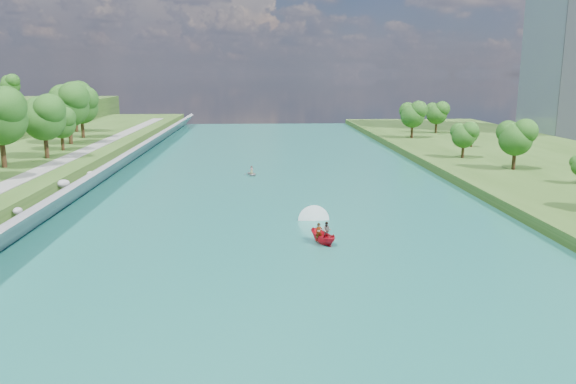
{
  "coord_description": "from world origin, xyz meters",
  "views": [
    {
      "loc": [
        -2.15,
        -52.08,
        16.57
      ],
      "look_at": [
        1.3,
        14.86,
        2.5
      ],
      "focal_mm": 35.0,
      "sensor_mm": 36.0,
      "label": 1
    }
  ],
  "objects": [
    {
      "name": "raft",
      "position": [
        -3.47,
        40.14,
        0.45
      ],
      "size": [
        2.76,
        3.34,
        1.55
      ],
      "rotation": [
        0.0,
        0.0,
        0.27
      ],
      "color": "gray",
      "rests_on": "river_water"
    },
    {
      "name": "trees_east",
      "position": [
        39.05,
        37.75,
        5.98
      ],
      "size": [
        16.93,
        140.56,
        10.32
      ],
      "color": "#184913",
      "rests_on": "berm_east"
    },
    {
      "name": "ground",
      "position": [
        0.0,
        0.0,
        0.0
      ],
      "size": [
        260.0,
        260.0,
        0.0
      ],
      "primitive_type": "plane",
      "color": "#2D5119",
      "rests_on": "ground"
    },
    {
      "name": "river_water",
      "position": [
        0.0,
        20.0,
        0.05
      ],
      "size": [
        55.0,
        240.0,
        0.1
      ],
      "primitive_type": "cube",
      "color": "#1A665F",
      "rests_on": "ground"
    },
    {
      "name": "riverside_path",
      "position": [
        -32.5,
        20.0,
        3.55
      ],
      "size": [
        3.0,
        200.0,
        0.1
      ],
      "primitive_type": "cube",
      "color": "gray",
      "rests_on": "berm_west"
    },
    {
      "name": "riprap_bank",
      "position": [
        -25.86,
        19.09,
        1.81
      ],
      "size": [
        4.13,
        236.0,
        4.08
      ],
      "color": "slate",
      "rests_on": "ground"
    },
    {
      "name": "motorboat",
      "position": [
        4.05,
        3.1,
        0.73
      ],
      "size": [
        3.6,
        18.78,
        2.19
      ],
      "rotation": [
        0.0,
        0.0,
        3.59
      ],
      "color": "red",
      "rests_on": "river_water"
    }
  ]
}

